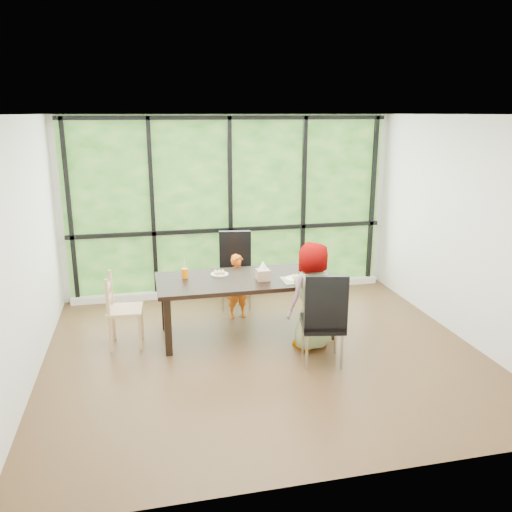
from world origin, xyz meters
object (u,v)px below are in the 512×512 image
at_px(child_toddler, 238,286).
at_px(child_older, 310,296).
at_px(dining_table, 246,306).
at_px(green_cup, 324,276).
at_px(plate_far, 220,274).
at_px(orange_cup, 185,273).
at_px(chair_window_leather, 236,271).
at_px(chair_end_beech, 125,310).
at_px(white_mug, 320,267).
at_px(plate_near, 296,279).
at_px(tissue_box, 263,275).
at_px(chair_interior_leather, 323,317).

bearing_deg(child_toddler, child_older, -65.27).
distance_m(dining_table, green_cup, 1.04).
bearing_deg(plate_far, dining_table, -32.71).
relative_size(child_toddler, orange_cup, 7.34).
bearing_deg(chair_window_leather, green_cup, -46.90).
relative_size(chair_end_beech, white_mug, 9.42).
xyz_separation_m(plate_near, green_cup, (0.32, -0.09, 0.05)).
bearing_deg(child_older, chair_end_beech, -34.84).
distance_m(child_toddler, plate_far, 0.58).
height_order(child_older, plate_near, child_older).
bearing_deg(dining_table, chair_window_leather, 87.42).
xyz_separation_m(chair_window_leather, plate_near, (0.54, -1.17, 0.22)).
distance_m(chair_window_leather, tissue_box, 1.15).
distance_m(chair_end_beech, orange_cup, 0.83).
bearing_deg(plate_far, white_mug, -5.41).
distance_m(chair_window_leather, plate_far, 0.88).
xyz_separation_m(chair_window_leather, orange_cup, (-0.79, -0.82, 0.27)).
height_order(chair_interior_leather, plate_far, chair_interior_leather).
bearing_deg(orange_cup, chair_window_leather, 46.21).
xyz_separation_m(chair_interior_leather, chair_end_beech, (-2.15, 0.94, -0.09)).
distance_m(child_older, tissue_box, 0.65).
relative_size(dining_table, tissue_box, 14.32).
xyz_separation_m(child_older, green_cup, (0.26, 0.26, 0.16)).
bearing_deg(white_mug, child_older, -118.15).
bearing_deg(plate_far, chair_end_beech, -170.69).
bearing_deg(chair_window_leather, chair_interior_leather, -63.11).
relative_size(child_older, plate_far, 5.79).
relative_size(dining_table, chair_end_beech, 2.44).
xyz_separation_m(plate_far, orange_cup, (-0.44, -0.04, 0.05)).
distance_m(child_older, green_cup, 0.40).
bearing_deg(child_older, orange_cup, -47.17).
bearing_deg(orange_cup, green_cup, -14.98).
distance_m(chair_window_leather, child_toddler, 0.41).
distance_m(chair_window_leather, chair_interior_leather, 2.01).
height_order(child_toddler, child_older, child_older).
relative_size(dining_table, orange_cup, 18.12).
bearing_deg(green_cup, plate_near, 164.94).
xyz_separation_m(plate_far, white_mug, (1.28, -0.12, 0.04)).
height_order(chair_interior_leather, plate_near, chair_interior_leather).
relative_size(chair_interior_leather, child_toddler, 1.21).
bearing_deg(child_older, green_cup, -155.02).
height_order(plate_far, orange_cup, orange_cup).
bearing_deg(plate_far, plate_near, -23.83).
xyz_separation_m(child_older, white_mug, (0.33, 0.62, 0.15)).
bearing_deg(plate_far, chair_window_leather, 65.99).
height_order(chair_interior_leather, orange_cup, chair_interior_leather).
bearing_deg(chair_window_leather, white_mug, -35.26).
xyz_separation_m(child_toddler, plate_near, (0.58, -0.78, 0.31)).
bearing_deg(dining_table, child_toddler, 90.00).
relative_size(plate_far, orange_cup, 1.84).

